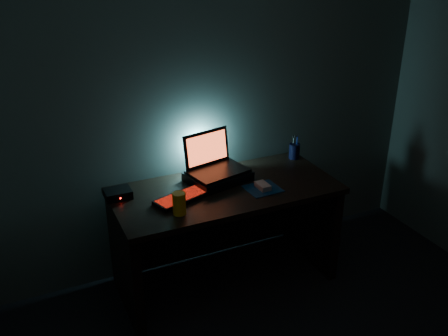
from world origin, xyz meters
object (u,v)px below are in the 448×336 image
object	(u,v)px
laptop	(213,162)
juice_glass	(179,203)
mouse	(263,186)
pen_cup	(294,151)
keyboard	(189,195)
router	(118,194)

from	to	relation	value
laptop	juice_glass	world-z (taller)	laptop
mouse	pen_cup	bearing A→B (deg)	34.74
mouse	juice_glass	xyz separation A→B (m)	(-0.61, -0.08, 0.05)
laptop	pen_cup	world-z (taller)	laptop
keyboard	pen_cup	distance (m)	0.98
juice_glass	router	world-z (taller)	juice_glass
keyboard	mouse	bearing A→B (deg)	-29.09
laptop	mouse	distance (m)	0.38
laptop	keyboard	distance (m)	0.34
juice_glass	pen_cup	bearing A→B (deg)	21.83
laptop	router	size ratio (longest dim) A/B	2.58
mouse	pen_cup	xyz separation A→B (m)	(0.46, 0.35, 0.04)
juice_glass	router	xyz separation A→B (m)	(-0.29, 0.36, -0.04)
keyboard	pen_cup	xyz separation A→B (m)	(0.95, 0.25, 0.04)
laptop	juice_glass	bearing A→B (deg)	-148.87
keyboard	router	bearing A→B (deg)	138.32
pen_cup	juice_glass	world-z (taller)	juice_glass
laptop	mouse	size ratio (longest dim) A/B	3.76
mouse	pen_cup	distance (m)	0.58
mouse	router	distance (m)	0.94
pen_cup	router	distance (m)	1.36
router	mouse	bearing A→B (deg)	-17.19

